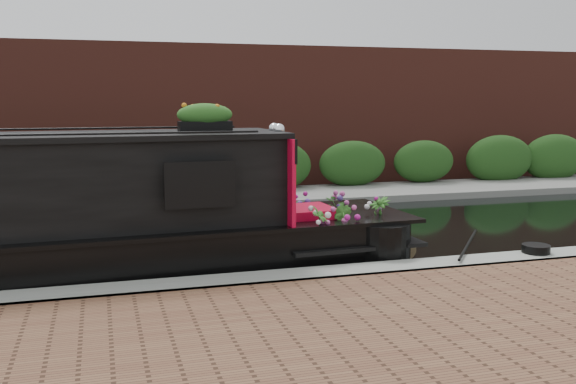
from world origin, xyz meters
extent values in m
plane|color=black|center=(0.00, 0.00, 0.00)|extent=(80.00, 80.00, 0.00)
cube|color=gray|center=(0.00, -3.30, 0.00)|extent=(40.00, 0.60, 0.50)
cube|color=slate|center=(0.00, 4.20, 0.00)|extent=(40.00, 2.40, 0.34)
cube|color=#1E4216|center=(0.00, 5.10, 0.00)|extent=(40.00, 1.10, 2.80)
cube|color=#5D281F|center=(0.00, 7.20, 0.00)|extent=(40.00, 1.00, 8.00)
cube|color=red|center=(0.22, -1.98, 1.33)|extent=(0.13, 1.64, 1.26)
cube|color=black|center=(-1.02, -2.82, 1.40)|extent=(0.84, 0.07, 0.51)
cube|color=red|center=(0.71, -1.98, 0.65)|extent=(0.79, 0.87, 0.47)
sphere|color=white|center=(0.23, -2.12, 2.06)|extent=(0.17, 0.17, 0.17)
sphere|color=white|center=(0.23, -1.85, 2.06)|extent=(0.17, 0.17, 0.17)
cube|color=black|center=(-0.81, -1.98, 2.11)|extent=(0.75, 0.26, 0.15)
ellipsoid|color=orange|center=(-0.81, -1.98, 2.30)|extent=(0.82, 0.25, 0.22)
imported|color=#2F6923|center=(0.66, -2.69, 0.72)|extent=(0.37, 0.38, 0.60)
imported|color=#2F6923|center=(1.07, -2.52, 0.70)|extent=(0.33, 0.37, 0.56)
imported|color=#2F6923|center=(1.45, -1.44, 0.67)|extent=(0.59, 0.56, 0.51)
imported|color=#2F6923|center=(1.81, -2.16, 0.72)|extent=(0.46, 0.46, 0.60)
imported|color=#2F6923|center=(0.77, -1.35, 0.68)|extent=(0.27, 0.33, 0.53)
cylinder|color=brown|center=(2.30, -1.98, 0.15)|extent=(0.30, 0.36, 0.30)
cylinder|color=black|center=(3.86, -3.19, 0.31)|extent=(0.41, 0.41, 0.12)
camera|label=1|loc=(-2.26, -11.00, 2.51)|focal=40.00mm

